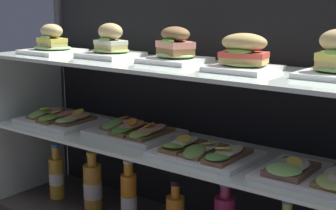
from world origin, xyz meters
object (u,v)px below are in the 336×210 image
at_px(plated_roll_sandwich_right_of_center, 52,44).
at_px(juice_bottle_back_center, 57,176).
at_px(plated_roll_sandwich_far_right, 174,49).
at_px(open_sandwich_tray_mid_left, 204,151).
at_px(plated_roll_sandwich_mid_right, 244,56).
at_px(open_sandwich_tray_mid_right, 60,118).
at_px(plated_roll_sandwich_near_right_corner, 111,46).
at_px(open_sandwich_tray_near_right_corner, 134,130).
at_px(open_sandwich_tray_right_of_center, 317,175).
at_px(juice_bottle_front_middle, 129,197).
at_px(juice_bottle_front_left_end, 93,186).

xyz_separation_m(plated_roll_sandwich_right_of_center, juice_bottle_back_center, (-0.02, 0.00, -0.54)).
relative_size(plated_roll_sandwich_right_of_center, plated_roll_sandwich_far_right, 1.02).
relative_size(open_sandwich_tray_mid_left, juice_bottle_back_center, 1.34).
bearing_deg(plated_roll_sandwich_mid_right, juice_bottle_back_center, -178.76).
bearing_deg(open_sandwich_tray_mid_right, plated_roll_sandwich_near_right_corner, 8.86).
relative_size(plated_roll_sandwich_mid_right, open_sandwich_tray_near_right_corner, 0.60).
bearing_deg(plated_roll_sandwich_near_right_corner, plated_roll_sandwich_far_right, 4.58).
relative_size(plated_roll_sandwich_right_of_center, plated_roll_sandwich_near_right_corner, 1.04).
bearing_deg(juice_bottle_back_center, open_sandwich_tray_right_of_center, -0.86).
xyz_separation_m(plated_roll_sandwich_near_right_corner, open_sandwich_tray_near_right_corner, (0.11, -0.00, -0.29)).
bearing_deg(juice_bottle_back_center, juice_bottle_front_middle, 1.05).
distance_m(plated_roll_sandwich_right_of_center, plated_roll_sandwich_mid_right, 0.81).
relative_size(open_sandwich_tray_mid_right, juice_bottle_front_middle, 1.30).
bearing_deg(open_sandwich_tray_right_of_center, juice_bottle_front_left_end, 177.72).
bearing_deg(juice_bottle_front_middle, plated_roll_sandwich_far_right, 15.91).
bearing_deg(juice_bottle_front_left_end, plated_roll_sandwich_right_of_center, -172.60).
relative_size(plated_roll_sandwich_far_right, open_sandwich_tray_mid_right, 0.62).
xyz_separation_m(plated_roll_sandwich_right_of_center, open_sandwich_tray_right_of_center, (1.05, -0.01, -0.29)).
distance_m(plated_roll_sandwich_near_right_corner, open_sandwich_tray_mid_right, 0.38).
distance_m(plated_roll_sandwich_far_right, open_sandwich_tray_mid_left, 0.35).
distance_m(plated_roll_sandwich_far_right, juice_bottle_back_center, 0.77).
relative_size(plated_roll_sandwich_near_right_corner, juice_bottle_back_center, 0.82).
distance_m(plated_roll_sandwich_right_of_center, plated_roll_sandwich_near_right_corner, 0.27).
distance_m(plated_roll_sandwich_mid_right, juice_bottle_front_middle, 0.69).
bearing_deg(open_sandwich_tray_right_of_center, plated_roll_sandwich_near_right_corner, 176.41).
distance_m(plated_roll_sandwich_mid_right, open_sandwich_tray_right_of_center, 0.38).
xyz_separation_m(open_sandwich_tray_mid_left, juice_bottle_front_middle, (-0.34, 0.03, -0.24)).
distance_m(plated_roll_sandwich_near_right_corner, plated_roll_sandwich_far_right, 0.26).
bearing_deg(plated_roll_sandwich_near_right_corner, open_sandwich_tray_right_of_center, -3.59).
height_order(open_sandwich_tray_mid_left, juice_bottle_back_center, open_sandwich_tray_mid_left).
bearing_deg(open_sandwich_tray_near_right_corner, plated_roll_sandwich_near_right_corner, 177.76).
bearing_deg(plated_roll_sandwich_right_of_center, open_sandwich_tray_right_of_center, -0.67).
bearing_deg(juice_bottle_back_center, open_sandwich_tray_near_right_corner, 4.20).
xyz_separation_m(open_sandwich_tray_mid_right, juice_bottle_front_left_end, (0.15, 0.02, -0.25)).
bearing_deg(plated_roll_sandwich_near_right_corner, plated_roll_sandwich_mid_right, -1.62).
distance_m(plated_roll_sandwich_right_of_center, juice_bottle_back_center, 0.54).
bearing_deg(plated_roll_sandwich_right_of_center, juice_bottle_front_left_end, 7.40).
relative_size(plated_roll_sandwich_mid_right, open_sandwich_tray_mid_right, 0.60).
height_order(plated_roll_sandwich_far_right, juice_bottle_back_center, plated_roll_sandwich_far_right).
bearing_deg(open_sandwich_tray_mid_left, plated_roll_sandwich_far_right, 155.97).
distance_m(juice_bottle_back_center, juice_bottle_front_middle, 0.38).
bearing_deg(plated_roll_sandwich_right_of_center, open_sandwich_tray_mid_right, -2.79).
bearing_deg(juice_bottle_front_left_end, juice_bottle_front_middle, -3.54).
bearing_deg(open_sandwich_tray_near_right_corner, juice_bottle_front_left_end, -177.20).
xyz_separation_m(open_sandwich_tray_mid_right, juice_bottle_back_center, (-0.04, 0.00, -0.25)).
bearing_deg(juice_bottle_front_left_end, open_sandwich_tray_near_right_corner, 2.80).
relative_size(open_sandwich_tray_near_right_corner, open_sandwich_tray_mid_left, 1.00).
xyz_separation_m(plated_roll_sandwich_near_right_corner, juice_bottle_front_left_end, (-0.10, -0.01, -0.54)).
distance_m(plated_roll_sandwich_near_right_corner, juice_bottle_front_left_end, 0.55).
xyz_separation_m(plated_roll_sandwich_far_right, juice_bottle_front_left_end, (-0.36, -0.04, -0.54)).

